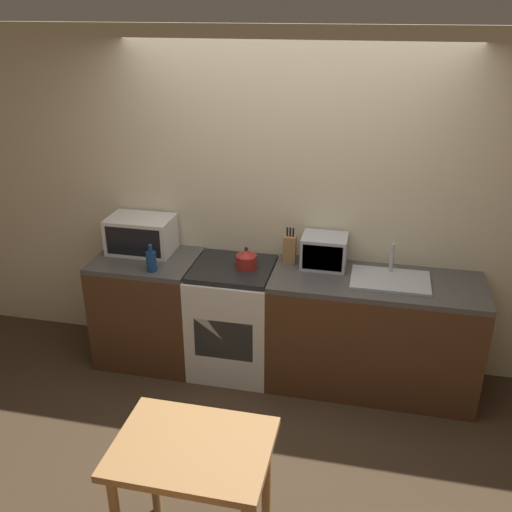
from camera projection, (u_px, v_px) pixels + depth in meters
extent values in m
plane|color=#3D2D1E|center=(258.00, 438.00, 3.91)|extent=(16.00, 16.00, 0.00)
cube|color=beige|center=(290.00, 206.00, 4.39)|extent=(10.00, 0.06, 2.60)
cube|color=#4C2D19|center=(150.00, 310.00, 4.65)|extent=(0.79, 0.62, 0.86)
cube|color=#474442|center=(145.00, 260.00, 4.47)|extent=(0.79, 0.62, 0.04)
cube|color=#4C2D19|center=(372.00, 336.00, 4.30)|extent=(1.53, 0.62, 0.86)
cube|color=#474442|center=(377.00, 283.00, 4.12)|extent=(1.53, 0.62, 0.04)
cube|color=silver|center=(234.00, 320.00, 4.52)|extent=(0.63, 0.62, 0.86)
cube|color=black|center=(233.00, 269.00, 4.33)|extent=(0.60, 0.57, 0.04)
cube|color=black|center=(223.00, 340.00, 4.25)|extent=(0.45, 0.02, 0.32)
cylinder|color=maroon|center=(246.00, 261.00, 4.29)|extent=(0.16, 0.16, 0.10)
cone|color=maroon|center=(246.00, 253.00, 4.26)|extent=(0.15, 0.15, 0.05)
sphere|color=black|center=(246.00, 249.00, 4.24)|extent=(0.03, 0.03, 0.03)
cube|color=silver|center=(141.00, 234.00, 4.53)|extent=(0.51, 0.33, 0.29)
cube|color=black|center=(133.00, 242.00, 4.39)|extent=(0.45, 0.01, 0.23)
cylinder|color=navy|center=(151.00, 261.00, 4.22)|extent=(0.08, 0.08, 0.15)
cylinder|color=navy|center=(150.00, 249.00, 4.18)|extent=(0.03, 0.03, 0.06)
cube|color=#9E7042|center=(290.00, 249.00, 4.35)|extent=(0.09, 0.08, 0.21)
cylinder|color=black|center=(287.00, 232.00, 4.30)|extent=(0.01, 0.01, 0.07)
cylinder|color=black|center=(290.00, 232.00, 4.29)|extent=(0.01, 0.01, 0.07)
cylinder|color=black|center=(293.00, 232.00, 4.29)|extent=(0.01, 0.01, 0.07)
cube|color=#ADAFB5|center=(324.00, 251.00, 4.28)|extent=(0.33, 0.27, 0.24)
cube|color=black|center=(322.00, 258.00, 4.17)|extent=(0.29, 0.01, 0.20)
cube|color=#ADAFB5|center=(390.00, 280.00, 4.09)|extent=(0.56, 0.38, 0.02)
cylinder|color=#ADAFB5|center=(392.00, 257.00, 4.16)|extent=(0.03, 0.03, 0.22)
cube|color=#9E7042|center=(192.00, 448.00, 2.77)|extent=(0.77, 0.58, 0.04)
cylinder|color=#9E7042|center=(153.00, 464.00, 3.20)|extent=(0.05, 0.05, 0.73)
cylinder|color=#9E7042|center=(266.00, 483.00, 3.07)|extent=(0.05, 0.05, 0.73)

